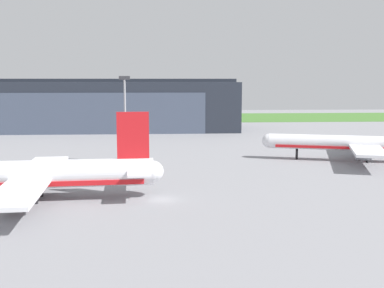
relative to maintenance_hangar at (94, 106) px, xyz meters
name	(u,v)px	position (x,y,z in m)	size (l,w,h in m)	color
ground_plane	(161,200)	(24.91, -107.50, -8.98)	(440.00, 440.00, 0.00)	gray
grass_field_strip	(161,118)	(24.91, 54.50, -8.94)	(440.00, 56.00, 0.08)	#44762F
maintenance_hangar	(94,106)	(0.00, 0.00, 0.00)	(105.46, 32.93, 18.87)	#232833
airliner_near_right	(27,176)	(4.49, -106.54, -5.09)	(42.05, 37.80, 13.51)	silver
airliner_far_right	(360,144)	(70.08, -75.14, -4.94)	(42.01, 34.47, 11.71)	silver
apron_light_mast	(125,113)	(17.09, -74.02, 2.30)	(2.40, 0.50, 19.27)	#99999E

